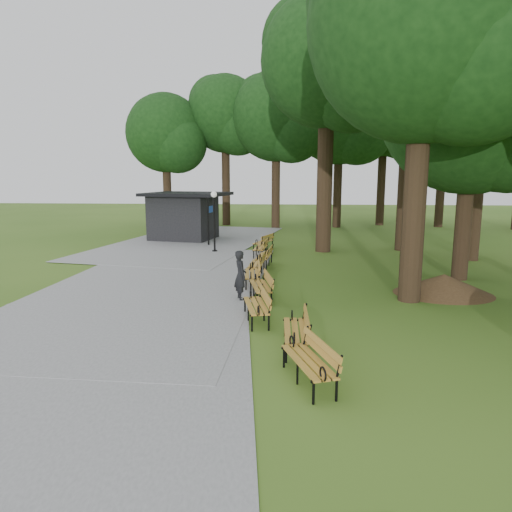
# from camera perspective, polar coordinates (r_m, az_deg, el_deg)

# --- Properties ---
(ground) EXTENTS (100.00, 100.00, 0.00)m
(ground) POSITION_cam_1_polar(r_m,az_deg,el_deg) (13.87, -0.32, -6.74)
(ground) COLOR #3C621C
(ground) RESTS_ON ground
(path) EXTENTS (12.00, 38.00, 0.06)m
(path) POSITION_cam_1_polar(r_m,az_deg,el_deg) (17.46, -12.78, -3.37)
(path) COLOR gray
(path) RESTS_ON ground
(person) EXTENTS (0.58, 0.70, 1.63)m
(person) POSITION_cam_1_polar(r_m,az_deg,el_deg) (14.77, -1.94, -2.44)
(person) COLOR black
(person) RESTS_ON ground
(kiosk) EXTENTS (5.38, 4.91, 2.92)m
(kiosk) POSITION_cam_1_polar(r_m,az_deg,el_deg) (29.04, -8.97, 4.90)
(kiosk) COLOR black
(kiosk) RESTS_ON ground
(lamp_post) EXTENTS (0.32, 0.32, 3.17)m
(lamp_post) POSITION_cam_1_polar(r_m,az_deg,el_deg) (23.94, -5.21, 5.87)
(lamp_post) COLOR black
(lamp_post) RESTS_ON ground
(dirt_mound) EXTENTS (2.77, 2.77, 0.69)m
(dirt_mound) POSITION_cam_1_polar(r_m,az_deg,el_deg) (16.88, 22.23, -3.24)
(dirt_mound) COLOR #47301C
(dirt_mound) RESTS_ON ground
(bench_0) EXTENTS (1.23, 2.00, 0.88)m
(bench_0) POSITION_cam_1_polar(r_m,az_deg,el_deg) (9.18, 6.50, -12.87)
(bench_0) COLOR #B8812A
(bench_0) RESTS_ON ground
(bench_1) EXTENTS (0.69, 1.91, 0.88)m
(bench_1) POSITION_cam_1_polar(r_m,az_deg,el_deg) (10.84, 4.87, -9.20)
(bench_1) COLOR #B8812A
(bench_1) RESTS_ON ground
(bench_2) EXTENTS (1.01, 1.99, 0.88)m
(bench_2) POSITION_cam_1_polar(r_m,az_deg,el_deg) (12.75, 0.02, -6.20)
(bench_2) COLOR #B8812A
(bench_2) RESTS_ON ground
(bench_3) EXTENTS (1.01, 1.99, 0.88)m
(bench_3) POSITION_cam_1_polar(r_m,az_deg,el_deg) (14.93, 0.56, -3.77)
(bench_3) COLOR #B8812A
(bench_3) RESTS_ON ground
(bench_4) EXTENTS (0.81, 1.95, 0.88)m
(bench_4) POSITION_cam_1_polar(r_m,az_deg,el_deg) (16.79, -0.49, -2.21)
(bench_4) COLOR #B8812A
(bench_4) RESTS_ON ground
(bench_5) EXTENTS (0.74, 1.93, 0.88)m
(bench_5) POSITION_cam_1_polar(r_m,az_deg,el_deg) (18.64, 0.05, -0.98)
(bench_5) COLOR #B8812A
(bench_5) RESTS_ON ground
(bench_6) EXTENTS (0.82, 1.95, 0.88)m
(bench_6) POSITION_cam_1_polar(r_m,az_deg,el_deg) (20.41, 1.01, -0.01)
(bench_6) COLOR #B8812A
(bench_6) RESTS_ON ground
(bench_7) EXTENTS (0.80, 1.95, 0.88)m
(bench_7) POSITION_cam_1_polar(r_m,az_deg,el_deg) (22.76, 0.57, 1.04)
(bench_7) COLOR #B8812A
(bench_7) RESTS_ON ground
(bench_8) EXTENTS (1.22, 2.00, 0.88)m
(bench_8) POSITION_cam_1_polar(r_m,az_deg,el_deg) (24.71, 0.90, 1.75)
(bench_8) COLOR #B8812A
(bench_8) RESTS_ON ground
(lawn_tree_0) EXTENTS (6.91, 6.91, 11.80)m
(lawn_tree_0) POSITION_cam_1_polar(r_m,az_deg,el_deg) (15.78, 20.22, 25.22)
(lawn_tree_0) COLOR black
(lawn_tree_0) RESTS_ON ground
(lawn_tree_1) EXTENTS (6.66, 6.66, 9.91)m
(lawn_tree_1) POSITION_cam_1_polar(r_m,az_deg,el_deg) (19.33, 25.26, 16.72)
(lawn_tree_1) COLOR black
(lawn_tree_1) RESTS_ON ground
(lawn_tree_2) EXTENTS (6.65, 6.65, 12.90)m
(lawn_tree_2) POSITION_cam_1_polar(r_m,az_deg,el_deg) (24.89, 8.87, 22.65)
(lawn_tree_2) COLOR black
(lawn_tree_2) RESTS_ON ground
(lawn_tree_4) EXTENTS (7.24, 7.24, 12.97)m
(lawn_tree_4) POSITION_cam_1_polar(r_m,az_deg,el_deg) (26.22, 18.75, 21.15)
(lawn_tree_4) COLOR black
(lawn_tree_4) RESTS_ON ground
(lawn_tree_5) EXTENTS (4.88, 4.88, 9.96)m
(lawn_tree_5) POSITION_cam_1_polar(r_m,az_deg,el_deg) (24.05, 26.54, 17.26)
(lawn_tree_5) COLOR black
(lawn_tree_5) RESTS_ON ground
(tree_backdrop) EXTENTS (37.59, 9.90, 15.92)m
(tree_backdrop) POSITION_cam_1_polar(r_m,az_deg,el_deg) (36.84, 13.43, 15.95)
(tree_backdrop) COLOR black
(tree_backdrop) RESTS_ON ground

